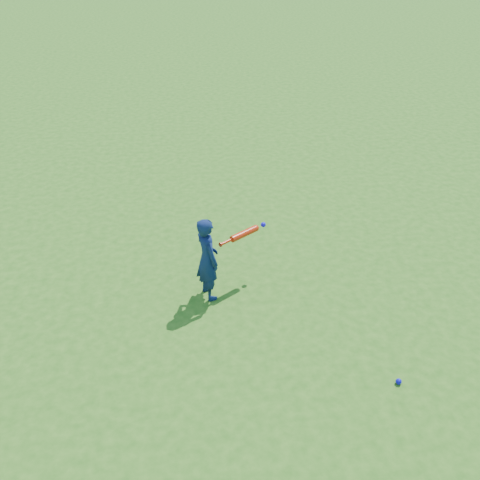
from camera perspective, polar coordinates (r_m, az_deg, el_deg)
The scene contains 4 objects.
ground at distance 6.16m, azimuth -7.28°, elevation -8.78°, with size 80.00×80.00×0.00m, color #2D6718.
child at distance 6.19m, azimuth -3.50°, elevation -2.01°, with size 0.39×0.25×1.06m, color #101F4C.
ground_ball_blue at distance 5.68m, azimuth 16.56°, elevation -14.27°, with size 0.06×0.06×0.06m, color #0F0CCE.
bat_swing at distance 6.37m, azimuth 0.64°, elevation 0.78°, with size 0.61×0.44×0.08m.
Camera 1 is at (0.26, -4.61, 4.07)m, focal length 40.00 mm.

